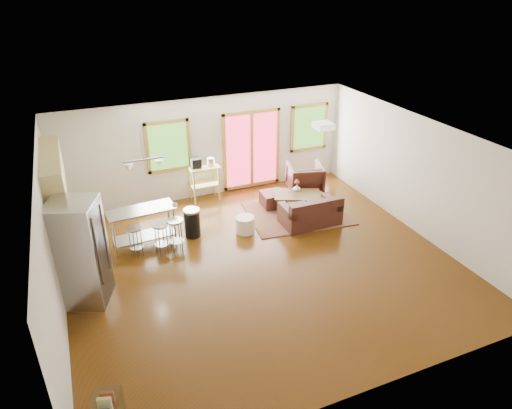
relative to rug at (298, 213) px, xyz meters
name	(u,v)px	position (x,y,z in m)	size (l,w,h in m)	color
floor	(262,263)	(-1.65, -1.61, -0.02)	(7.50, 7.00, 0.02)	#351C06
ceiling	(263,141)	(-1.65, -1.61, 2.60)	(7.50, 7.00, 0.02)	silver
back_wall	(207,148)	(-1.65, 1.90, 1.29)	(7.50, 0.02, 2.60)	beige
left_wall	(50,248)	(-5.41, -1.61, 1.29)	(0.02, 7.00, 2.60)	beige
right_wall	(419,176)	(2.11, -1.61, 1.29)	(0.02, 7.00, 2.60)	beige
front_wall	(371,323)	(-1.65, -5.12, 1.29)	(7.50, 0.02, 2.60)	beige
window_left	(168,146)	(-2.65, 1.85, 1.49)	(1.10, 0.05, 1.30)	#2C561A
french_doors	(252,150)	(-0.45, 1.85, 1.09)	(1.60, 0.05, 2.10)	#B2203E
window_right	(309,127)	(1.25, 1.85, 1.49)	(1.10, 0.05, 1.30)	#2C561A
rug	(298,213)	(0.00, 0.00, 0.00)	(2.39, 1.84, 0.02)	#505F37
loveseat	(311,214)	(0.04, -0.58, 0.27)	(1.34, 0.77, 0.71)	black
coffee_table	(297,196)	(0.07, 0.17, 0.37)	(1.30, 1.07, 0.45)	#35240D
armchair	(305,177)	(0.72, 0.99, 0.44)	(0.87, 0.82, 0.90)	black
ottoman	(273,199)	(-0.39, 0.62, 0.17)	(0.55, 0.55, 0.37)	black
pouf	(245,224)	(-1.51, -0.31, 0.18)	(0.43, 0.43, 0.38)	#EDE6CD
vase	(297,187)	(0.16, 0.38, 0.51)	(0.24, 0.24, 0.32)	silver
book	(316,190)	(0.48, 0.01, 0.55)	(0.24, 0.03, 0.32)	brown
cabinets	(68,218)	(-5.14, 0.09, 0.92)	(0.64, 2.24, 2.30)	tan
refrigerator	(80,253)	(-4.99, -1.43, 0.97)	(1.01, 0.99, 1.96)	#B7BABC
island	(142,221)	(-3.72, -0.01, 0.59)	(1.43, 0.65, 0.88)	#B7BABC
cup	(175,205)	(-3.06, -0.31, 0.99)	(0.11, 0.09, 0.11)	silver
bar_stool_a	(135,235)	(-3.94, -0.34, 0.48)	(0.41, 0.41, 0.67)	#B7BABC
bar_stool_b	(161,232)	(-3.43, -0.43, 0.49)	(0.39, 0.39, 0.68)	#B7BABC
bar_stool_c	(175,228)	(-3.12, -0.46, 0.53)	(0.36, 0.36, 0.73)	#B7BABC
trash_can	(192,223)	(-2.65, -0.02, 0.33)	(0.39, 0.39, 0.67)	black
kitchen_cart	(203,171)	(-1.87, 1.65, 0.78)	(0.76, 0.49, 1.16)	tan
ceiling_flush	(323,126)	(-0.05, -1.01, 2.52)	(0.35, 0.35, 0.12)	white
pendant_light	(144,165)	(-3.55, -0.11, 1.89)	(0.80, 0.18, 0.79)	gray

